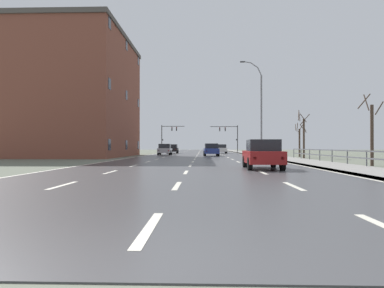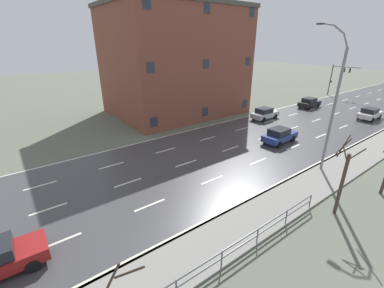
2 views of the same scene
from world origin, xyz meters
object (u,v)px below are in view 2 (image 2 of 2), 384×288
(car_far_right, at_px, (265,113))
(traffic_signal_left, at_px, (338,75))
(brick_building, at_px, (175,61))
(street_lamp_midground, at_px, (333,105))
(car_distant, at_px, (370,113))
(car_far_left, at_px, (280,135))
(car_mid_centre, at_px, (309,103))

(car_far_right, bearing_deg, traffic_signal_left, 94.21)
(traffic_signal_left, distance_m, brick_building, 32.48)
(street_lamp_midground, relative_size, brick_building, 0.63)
(car_distant, bearing_deg, car_far_right, -126.93)
(car_far_left, relative_size, brick_building, 0.23)
(traffic_signal_left, relative_size, car_far_right, 1.38)
(car_far_right, bearing_deg, car_far_left, -42.29)
(car_mid_centre, relative_size, car_distant, 1.00)
(brick_building, bearing_deg, street_lamp_midground, -1.50)
(street_lamp_midground, distance_m, brick_building, 22.79)
(car_far_left, bearing_deg, car_mid_centre, 108.63)
(car_far_left, bearing_deg, car_distant, 80.78)
(traffic_signal_left, bearing_deg, car_distant, -49.11)
(car_mid_centre, bearing_deg, car_distant, 2.79)
(car_distant, distance_m, car_far_right, 14.30)
(street_lamp_midground, bearing_deg, traffic_signal_left, 113.99)
(car_mid_centre, height_order, car_far_left, same)
(street_lamp_midground, height_order, car_far_right, street_lamp_midground)
(car_far_right, bearing_deg, car_distant, 52.46)
(car_distant, bearing_deg, car_far_left, -97.41)
(traffic_signal_left, distance_m, car_far_right, 24.06)
(car_mid_centre, relative_size, brick_building, 0.23)
(car_mid_centre, relative_size, car_far_left, 0.99)
(car_far_right, bearing_deg, street_lamp_midground, -34.38)
(street_lamp_midground, distance_m, car_far_right, 15.18)
(car_far_left, bearing_deg, car_far_right, 136.51)
(car_mid_centre, relative_size, car_far_right, 1.00)
(street_lamp_midground, height_order, car_mid_centre, street_lamp_midground)
(car_mid_centre, xyz_separation_m, car_distant, (8.42, 0.52, 0.00))
(car_far_left, height_order, brick_building, brick_building)
(car_far_right, bearing_deg, car_mid_centre, 88.47)
(street_lamp_midground, xyz_separation_m, car_far_right, (-12.03, 7.98, -4.68))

